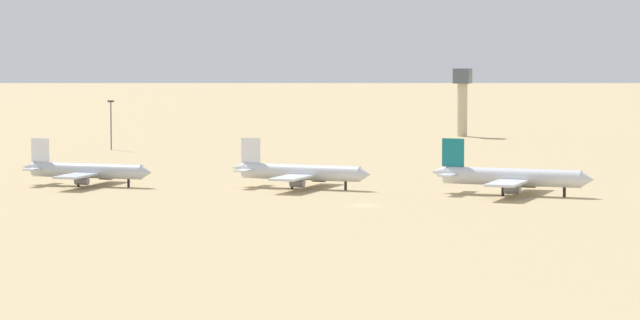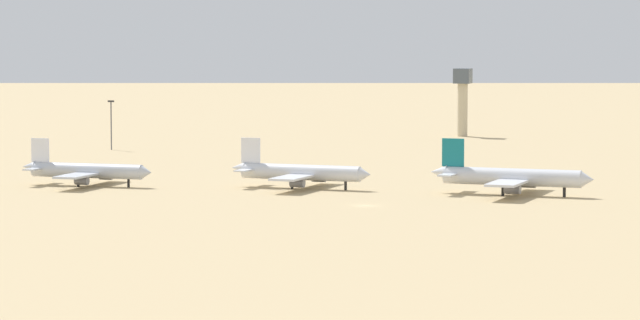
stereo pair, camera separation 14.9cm
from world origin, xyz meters
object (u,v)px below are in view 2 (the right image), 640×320
parked_jet_teal_3 (510,177)px  light_pole_mid (111,121)px  parked_jet_white_2 (300,172)px  control_tower (463,95)px  parked_jet_white_1 (86,171)px

parked_jet_teal_3 → light_pole_mid: 159.45m
parked_jet_white_2 → control_tower: bearing=94.6°
control_tower → light_pole_mid: bearing=-133.6°
parked_jet_white_1 → parked_jet_teal_3: bearing=5.6°
parked_jet_white_2 → parked_jet_teal_3: (46.37, 0.29, 0.26)m
control_tower → parked_jet_white_1: bearing=-103.0°
parked_jet_white_1 → parked_jet_white_2: bearing=11.0°
parked_jet_white_2 → light_pole_mid: 123.73m
parked_jet_white_1 → parked_jet_white_2: (46.64, 9.36, 0.14)m
light_pole_mid → parked_jet_white_1: bearing=-67.8°
parked_jet_white_1 → control_tower: (42.31, 183.86, 9.66)m
parked_jet_white_1 → parked_jet_teal_3: (93.01, 9.65, 0.40)m
light_pole_mid → parked_jet_white_2: bearing=-45.6°
control_tower → light_pole_mid: size_ratio=1.54×
light_pole_mid → parked_jet_teal_3: bearing=-33.6°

